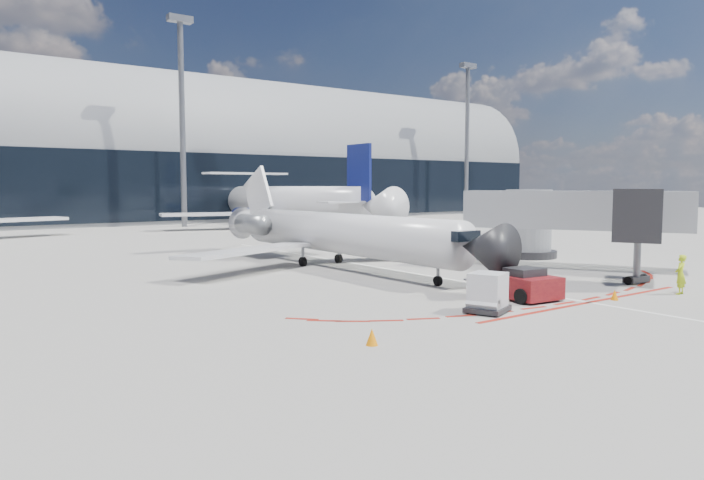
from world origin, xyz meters
TOP-DOWN VIEW (x-y plane):
  - ground at (0.00, 0.00)m, footprint 260.00×260.00m
  - apron_centerline at (0.00, 2.00)m, footprint 0.25×40.00m
  - apron_stop_bar at (0.00, -11.50)m, footprint 14.00×0.25m
  - terminal_building at (0.00, 64.97)m, footprint 150.00×24.15m
  - jet_bridge at (9.79, -3.01)m, footprint 10.03×15.20m
  - light_mast_centre at (5.00, 48.00)m, footprint 0.70×0.70m
  - light_mast_east at (55.00, 48.00)m, footprint 0.70×0.70m
  - regional_jet at (-2.10, 5.17)m, footprint 21.17×26.11m
  - pushback_tug at (-1.55, -9.00)m, footprint 2.59×5.50m
  - ramp_worker at (5.27, -12.79)m, footprint 0.74×0.55m
  - uld_container at (-5.19, -10.36)m, footprint 2.12×1.98m
  - safety_cone_left at (-12.10, -11.72)m, footprint 0.39×0.39m
  - safety_cone_right at (1.44, -11.83)m, footprint 0.34×0.34m
  - bg_airliner_1 at (15.19, 40.89)m, footprint 36.28×38.41m

SIDE VIEW (x-z plane):
  - ground at x=0.00m, z-range 0.00..0.00m
  - apron_centerline at x=0.00m, z-range 0.00..0.01m
  - apron_stop_bar at x=0.00m, z-range 0.00..0.01m
  - safety_cone_right at x=1.44m, z-range 0.00..0.47m
  - safety_cone_left at x=-12.10m, z-range 0.00..0.54m
  - pushback_tug at x=-1.55m, z-range -0.08..1.33m
  - uld_container at x=-5.19m, z-range -0.01..1.59m
  - ramp_worker at x=5.27m, z-range 0.00..1.87m
  - regional_jet at x=-2.10m, z-range -1.09..5.45m
  - jet_bridge at x=9.79m, z-range 0.56..5.46m
  - bg_airliner_1 at x=15.19m, z-range 0.00..11.74m
  - terminal_building at x=0.00m, z-range -3.48..20.52m
  - light_mast_centre at x=5.00m, z-range 0.00..25.00m
  - light_mast_east at x=55.00m, z-range 0.00..25.00m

